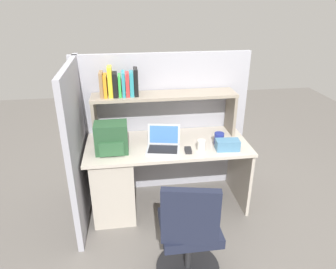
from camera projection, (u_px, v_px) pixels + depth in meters
ground_plane at (167, 203)px, 3.39m from camera, size 8.00×8.00×0.00m
desk at (130, 174)px, 3.17m from camera, size 1.60×0.70×0.73m
cubicle_partition_rear at (163, 125)px, 3.41m from camera, size 1.84×0.05×1.55m
cubicle_partition_left at (78, 147)px, 2.92m from camera, size 0.05×1.06×1.55m
overhead_hutch at (165, 103)px, 3.12m from camera, size 1.44×0.28×0.45m
reference_books_on_shelf at (119, 84)px, 2.97m from camera, size 0.36×0.17×0.29m
laptop at (163, 144)px, 2.96m from camera, size 0.35×0.31×0.22m
backpack at (111, 138)px, 2.87m from camera, size 0.30×0.22×0.29m
computer_mouse at (188, 150)px, 2.92m from camera, size 0.07×0.11×0.03m
paper_cup at (201, 145)px, 2.94m from camera, size 0.08×0.08×0.10m
tissue_box at (227, 145)px, 2.95m from camera, size 0.23×0.14×0.10m
snack_canister at (219, 138)px, 3.06m from camera, size 0.10×0.10×0.11m
office_chair at (189, 238)px, 2.37m from camera, size 0.52×0.53×0.93m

